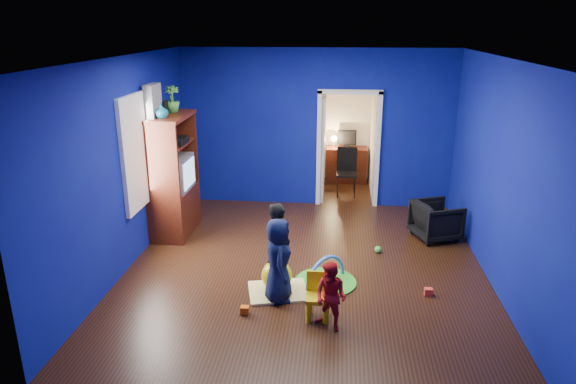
# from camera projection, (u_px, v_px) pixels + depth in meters

# --- Properties ---
(floor) EXTENTS (5.00, 5.50, 0.01)m
(floor) POSITION_uv_depth(u_px,v_px,m) (305.00, 268.00, 7.29)
(floor) COLOR black
(floor) RESTS_ON ground
(ceiling) EXTENTS (5.00, 5.50, 0.01)m
(ceiling) POSITION_uv_depth(u_px,v_px,m) (308.00, 58.00, 6.37)
(ceiling) COLOR white
(ceiling) RESTS_ON wall_back
(wall_back) EXTENTS (5.00, 0.02, 2.90)m
(wall_back) POSITION_uv_depth(u_px,v_px,m) (316.00, 129.00, 9.43)
(wall_back) COLOR navy
(wall_back) RESTS_ON floor
(wall_front) EXTENTS (5.00, 0.02, 2.90)m
(wall_front) POSITION_uv_depth(u_px,v_px,m) (285.00, 261.00, 4.24)
(wall_front) COLOR navy
(wall_front) RESTS_ON floor
(wall_left) EXTENTS (0.02, 5.50, 2.90)m
(wall_left) POSITION_uv_depth(u_px,v_px,m) (125.00, 165.00, 7.07)
(wall_left) COLOR navy
(wall_left) RESTS_ON floor
(wall_right) EXTENTS (0.02, 5.50, 2.90)m
(wall_right) POSITION_uv_depth(u_px,v_px,m) (500.00, 175.00, 6.60)
(wall_right) COLOR navy
(wall_right) RESTS_ON floor
(alcove) EXTENTS (1.00, 1.75, 2.50)m
(alcove) POSITION_uv_depth(u_px,v_px,m) (348.00, 131.00, 10.26)
(alcove) COLOR silver
(alcove) RESTS_ON floor
(armchair) EXTENTS (0.86, 0.85, 0.61)m
(armchair) POSITION_uv_depth(u_px,v_px,m) (436.00, 220.00, 8.21)
(armchair) COLOR black
(armchair) RESTS_ON floor
(child_black) EXTENTS (0.43, 0.51, 1.20)m
(child_black) POSITION_uv_depth(u_px,v_px,m) (279.00, 247.00, 6.54)
(child_black) COLOR black
(child_black) RESTS_ON floor
(child_navy) EXTENTS (0.45, 0.59, 1.08)m
(child_navy) POSITION_uv_depth(u_px,v_px,m) (278.00, 260.00, 6.31)
(child_navy) COLOR #0F1037
(child_navy) RESTS_ON floor
(toddler_red) EXTENTS (0.50, 0.47, 0.81)m
(toddler_red) POSITION_uv_depth(u_px,v_px,m) (331.00, 297.00, 5.74)
(toddler_red) COLOR red
(toddler_red) RESTS_ON floor
(vase) EXTENTS (0.23, 0.23, 0.21)m
(vase) POSITION_uv_depth(u_px,v_px,m) (161.00, 111.00, 7.62)
(vase) COLOR #0B585E
(vase) RESTS_ON tv_armoire
(potted_plant) EXTENTS (0.29, 0.29, 0.42)m
(potted_plant) POSITION_uv_depth(u_px,v_px,m) (172.00, 99.00, 8.07)
(potted_plant) COLOR #398530
(potted_plant) RESTS_ON tv_armoire
(tv_armoire) EXTENTS (0.58, 1.14, 1.96)m
(tv_armoire) POSITION_uv_depth(u_px,v_px,m) (173.00, 175.00, 8.24)
(tv_armoire) COLOR #391609
(tv_armoire) RESTS_ON floor
(crt_tv) EXTENTS (0.46, 0.70, 0.54)m
(crt_tv) POSITION_uv_depth(u_px,v_px,m) (175.00, 173.00, 8.23)
(crt_tv) COLOR silver
(crt_tv) RESTS_ON tv_armoire
(yellow_blanket) EXTENTS (0.87, 0.76, 0.03)m
(yellow_blanket) POSITION_uv_depth(u_px,v_px,m) (278.00, 291.00, 6.63)
(yellow_blanket) COLOR #F2E07A
(yellow_blanket) RESTS_ON floor
(hopper_ball) EXTENTS (0.40, 0.40, 0.40)m
(hopper_ball) POSITION_uv_depth(u_px,v_px,m) (277.00, 275.00, 6.65)
(hopper_ball) COLOR yellow
(hopper_ball) RESTS_ON floor
(kid_chair) EXTENTS (0.28, 0.28, 0.50)m
(kid_chair) POSITION_uv_depth(u_px,v_px,m) (318.00, 299.00, 5.99)
(kid_chair) COLOR yellow
(kid_chair) RESTS_ON floor
(play_mat) EXTENTS (0.83, 0.83, 0.02)m
(play_mat) POSITION_uv_depth(u_px,v_px,m) (325.00, 282.00, 6.88)
(play_mat) COLOR #4BA124
(play_mat) RESTS_ON floor
(toy_arch) EXTENTS (0.52, 0.60, 0.75)m
(toy_arch) POSITION_uv_depth(u_px,v_px,m) (325.00, 281.00, 6.88)
(toy_arch) COLOR #3F8CD8
(toy_arch) RESTS_ON floor
(window_left) EXTENTS (0.03, 0.95, 1.55)m
(window_left) POSITION_uv_depth(u_px,v_px,m) (135.00, 152.00, 7.36)
(window_left) COLOR white
(window_left) RESTS_ON wall_left
(curtain) EXTENTS (0.14, 0.42, 2.40)m
(curtain) POSITION_uv_depth(u_px,v_px,m) (158.00, 162.00, 7.97)
(curtain) COLOR slate
(curtain) RESTS_ON floor
(doorway) EXTENTS (1.16, 0.10, 2.10)m
(doorway) POSITION_uv_depth(u_px,v_px,m) (348.00, 151.00, 9.50)
(doorway) COLOR white
(doorway) RESTS_ON floor
(study_desk) EXTENTS (0.88, 0.44, 0.75)m
(study_desk) POSITION_uv_depth(u_px,v_px,m) (346.00, 165.00, 11.14)
(study_desk) COLOR #3D140A
(study_desk) RESTS_ON floor
(desk_monitor) EXTENTS (0.40, 0.05, 0.32)m
(desk_monitor) POSITION_uv_depth(u_px,v_px,m) (347.00, 137.00, 11.07)
(desk_monitor) COLOR black
(desk_monitor) RESTS_ON study_desk
(desk_lamp) EXTENTS (0.14, 0.14, 0.14)m
(desk_lamp) POSITION_uv_depth(u_px,v_px,m) (334.00, 139.00, 11.04)
(desk_lamp) COLOR #FFD88C
(desk_lamp) RESTS_ON study_desk
(folding_chair) EXTENTS (0.40, 0.40, 0.92)m
(folding_chair) POSITION_uv_depth(u_px,v_px,m) (347.00, 173.00, 10.20)
(folding_chair) COLOR black
(folding_chair) RESTS_ON floor
(book_shelf) EXTENTS (0.88, 0.24, 0.04)m
(book_shelf) POSITION_uv_depth(u_px,v_px,m) (349.00, 87.00, 10.72)
(book_shelf) COLOR white
(book_shelf) RESTS_ON study_desk
(toy_0) EXTENTS (0.10, 0.08, 0.10)m
(toy_0) POSITION_uv_depth(u_px,v_px,m) (428.00, 292.00, 6.55)
(toy_0) COLOR #FA3C29
(toy_0) RESTS_ON floor
(toy_1) EXTENTS (0.11, 0.11, 0.11)m
(toy_1) POSITION_uv_depth(u_px,v_px,m) (430.00, 239.00, 8.13)
(toy_1) COLOR blue
(toy_1) RESTS_ON floor
(toy_2) EXTENTS (0.10, 0.08, 0.10)m
(toy_2) POSITION_uv_depth(u_px,v_px,m) (245.00, 310.00, 6.13)
(toy_2) COLOR #FE610D
(toy_2) RESTS_ON floor
(toy_3) EXTENTS (0.11, 0.11, 0.11)m
(toy_3) POSITION_uv_depth(u_px,v_px,m) (378.00, 249.00, 7.76)
(toy_3) COLOR green
(toy_3) RESTS_ON floor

